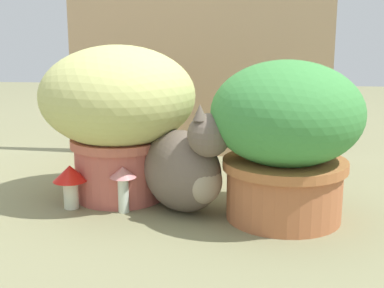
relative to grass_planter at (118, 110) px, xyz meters
name	(u,v)px	position (x,y,z in m)	size (l,w,h in m)	color
ground_plane	(134,203)	(0.05, -0.06, -0.26)	(6.00, 6.00, 0.00)	#7C7B56
cardboard_backdrop	(199,48)	(0.18, 0.53, 0.15)	(0.98, 0.03, 0.81)	tan
grass_planter	(118,110)	(0.00, 0.00, 0.00)	(0.44, 0.44, 0.44)	#BB5B4F
leafy_planter	(286,135)	(0.46, -0.13, -0.04)	(0.38, 0.38, 0.41)	#B1653D
cat	(186,168)	(0.20, -0.10, -0.14)	(0.31, 0.34, 0.32)	#66584C
mushroom_ornament_red	(70,178)	(-0.11, -0.11, -0.17)	(0.09, 0.09, 0.12)	silver
mushroom_ornament_pink	(123,180)	(0.04, -0.13, -0.17)	(0.07, 0.07, 0.13)	silver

